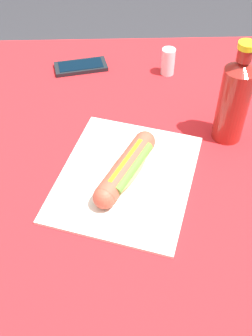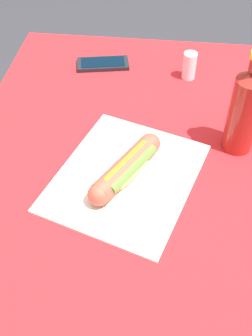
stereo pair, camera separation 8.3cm
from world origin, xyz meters
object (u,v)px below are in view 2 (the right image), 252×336
(cell_phone, at_px, (103,64))
(soda_bottle, at_px, (245,109))
(hot_dog, at_px, (126,168))
(salt_shaker, at_px, (189,66))

(cell_phone, distance_m, soda_bottle, 0.46)
(hot_dog, distance_m, soda_bottle, 0.27)
(hot_dog, height_order, salt_shaker, salt_shaker)
(hot_dog, xyz_separation_m, cell_phone, (-0.41, -0.11, -0.02))
(hot_dog, height_order, cell_phone, hot_dog)
(hot_dog, xyz_separation_m, salt_shaker, (-0.38, 0.12, 0.01))
(cell_phone, xyz_separation_m, salt_shaker, (0.03, 0.24, 0.03))
(cell_phone, distance_m, salt_shaker, 0.24)
(soda_bottle, height_order, salt_shaker, soda_bottle)
(cell_phone, bearing_deg, salt_shaker, 82.38)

